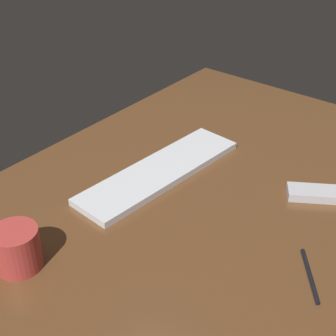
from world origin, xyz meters
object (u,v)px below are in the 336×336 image
Objects in this scene: tv_remote at (327,194)px; pen at (310,275)px; keyboard at (160,172)px; coffee_mug at (17,248)px.

tv_remote is 26.76cm from pen.
keyboard is 40.86cm from coffee_mug.
keyboard is at bearing 172.26° from tv_remote.
pen is (31.33, -44.49, -3.74)cm from coffee_mug.
coffee_mug is (-56.92, 36.68, 3.18)cm from tv_remote.
tv_remote is (16.20, -35.69, 0.15)cm from keyboard.
coffee_mug reaches higher than keyboard.
tv_remote is 2.00× the size of coffee_mug.
coffee_mug is 0.65× the size of pen.
coffee_mug is 54.54cm from pen.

